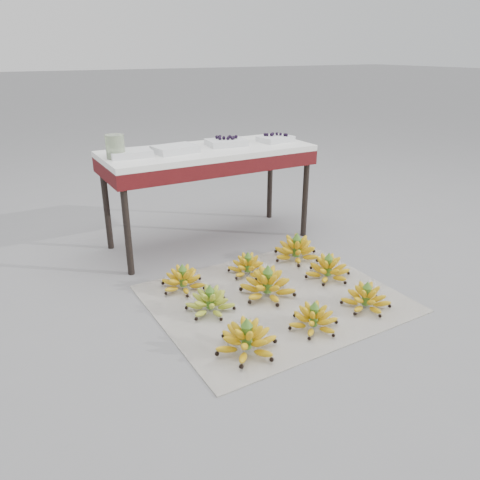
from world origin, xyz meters
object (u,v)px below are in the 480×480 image
tray_right (226,142)px  bunch_back_right (296,250)px  bunch_front_left (247,340)px  vendor_table (208,160)px  bunch_back_left (183,280)px  bunch_back_center (248,266)px  tray_left (175,149)px  bunch_mid_right (328,269)px  bunch_mid_center (268,285)px  newspaper_mat (274,298)px  glass_jar (115,147)px  bunch_front_center (314,319)px  tray_far_right (275,139)px  tray_far_left (130,153)px  bunch_front_right (366,298)px  bunch_mid_left (210,302)px

tray_right → bunch_back_right: bearing=-70.9°
bunch_front_left → vendor_table: size_ratio=0.25×
bunch_back_left → bunch_back_center: bunch_back_left is taller
bunch_front_left → tray_left: (0.19, 1.21, 0.61)m
bunch_mid_right → tray_left: size_ratio=1.19×
bunch_mid_center → vendor_table: bearing=75.0°
newspaper_mat → glass_jar: size_ratio=9.12×
bunch_front_left → bunch_front_center: bunch_front_left is taller
tray_far_right → tray_far_left: bearing=179.1°
bunch_front_center → bunch_back_right: 0.80m
bunch_front_right → bunch_mid_center: bunch_mid_center is taller
newspaper_mat → bunch_front_right: size_ratio=4.55×
bunch_front_left → bunch_mid_left: bunch_front_left is taller
bunch_mid_right → bunch_back_right: size_ratio=0.98×
bunch_front_center → bunch_mid_center: size_ratio=0.91×
bunch_back_center → tray_right: (0.18, 0.60, 0.62)m
vendor_table → tray_right: size_ratio=5.13×
tray_left → bunch_mid_right: bearing=-55.1°
bunch_front_left → bunch_front_right: (0.72, 0.03, -0.01)m
bunch_mid_right → bunch_back_right: 0.31m
bunch_front_right → tray_right: size_ratio=1.04×
newspaper_mat → bunch_front_right: (0.35, -0.31, 0.05)m
bunch_front_left → tray_left: tray_left is taller
bunch_back_center → tray_far_left: size_ratio=1.00×
bunch_mid_center → glass_jar: glass_jar is taller
tray_right → tray_far_left: bearing=-177.9°
bunch_back_center → bunch_mid_left: bearing=-150.0°
tray_left → glass_jar: bearing=178.3°
bunch_front_left → bunch_mid_left: 0.39m
bunch_front_left → tray_far_left: 1.37m
bunch_mid_left → bunch_back_left: (-0.02, 0.29, -0.00)m
bunch_back_center → tray_far_left: 0.97m
bunch_front_right → tray_left: 1.44m
newspaper_mat → bunch_front_right: bunch_front_right is taller
bunch_front_right → bunch_back_right: (0.04, 0.67, 0.01)m
bunch_back_left → bunch_back_center: bearing=-14.5°
bunch_front_left → tray_right: 1.51m
newspaper_mat → tray_right: (0.20, 0.92, 0.67)m
glass_jar → bunch_mid_left: bearing=-77.7°
bunch_front_right → tray_right: tray_right is taller
bunch_back_left → glass_jar: (-0.16, 0.55, 0.66)m
bunch_back_center → bunch_back_left: bearing=171.8°
vendor_table → tray_left: 0.25m
newspaper_mat → bunch_front_left: bunch_front_left is taller
newspaper_mat → bunch_back_right: (0.40, 0.35, 0.06)m
bunch_back_right → glass_jar: size_ratio=2.47×
bunch_front_left → bunch_mid_left: size_ratio=1.35×
bunch_front_right → bunch_mid_left: 0.80m
bunch_mid_left → vendor_table: bearing=64.2°
bunch_mid_right → vendor_table: bearing=94.0°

